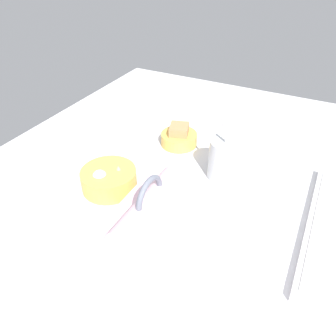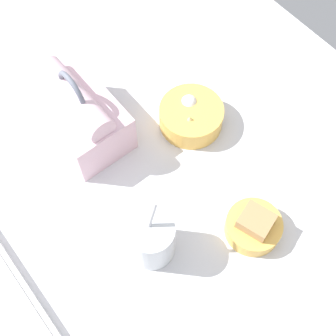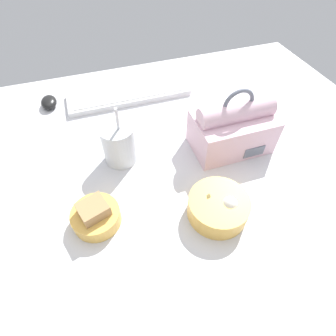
{
  "view_description": "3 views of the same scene",
  "coord_description": "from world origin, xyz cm",
  "px_view_note": "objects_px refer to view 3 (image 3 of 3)",
  "views": [
    {
      "loc": [
        56.06,
        25.5,
        53.12
      ],
      "look_at": [
        -0.52,
        -3.38,
        7.0
      ],
      "focal_mm": 35.0,
      "sensor_mm": 36.0,
      "label": 1
    },
    {
      "loc": [
        -32.69,
        22.23,
        85.95
      ],
      "look_at": [
        -0.52,
        -3.38,
        7.0
      ],
      "focal_mm": 50.0,
      "sensor_mm": 36.0,
      "label": 2
    },
    {
      "loc": [
        -13.11,
        -41.31,
        53.74
      ],
      "look_at": [
        -0.52,
        -3.38,
        7.0
      ],
      "focal_mm": 28.0,
      "sensor_mm": 36.0,
      "label": 3
    }
  ],
  "objects_px": {
    "keyboard": "(129,94)",
    "soup_cup": "(119,144)",
    "bento_bowl_snacks": "(218,206)",
    "lunch_bag": "(232,128)",
    "computer_mouse": "(49,102)",
    "bento_bowl_sandwich": "(96,216)"
  },
  "relations": [
    {
      "from": "soup_cup",
      "to": "bento_bowl_sandwich",
      "type": "height_order",
      "value": "soup_cup"
    },
    {
      "from": "bento_bowl_sandwich",
      "to": "computer_mouse",
      "type": "distance_m",
      "value": 0.48
    },
    {
      "from": "bento_bowl_sandwich",
      "to": "bento_bowl_snacks",
      "type": "xyz_separation_m",
      "value": [
        0.26,
        -0.06,
        0.0
      ]
    },
    {
      "from": "lunch_bag",
      "to": "bento_bowl_sandwich",
      "type": "relative_size",
      "value": 1.96
    },
    {
      "from": "lunch_bag",
      "to": "soup_cup",
      "type": "relative_size",
      "value": 1.17
    },
    {
      "from": "lunch_bag",
      "to": "computer_mouse",
      "type": "xyz_separation_m",
      "value": [
        -0.47,
        0.35,
        -0.05
      ]
    },
    {
      "from": "keyboard",
      "to": "bento_bowl_snacks",
      "type": "xyz_separation_m",
      "value": [
        0.09,
        -0.51,
        0.02
      ]
    },
    {
      "from": "bento_bowl_sandwich",
      "to": "bento_bowl_snacks",
      "type": "height_order",
      "value": "bento_bowl_sandwich"
    },
    {
      "from": "lunch_bag",
      "to": "bento_bowl_sandwich",
      "type": "distance_m",
      "value": 0.41
    },
    {
      "from": "lunch_bag",
      "to": "soup_cup",
      "type": "height_order",
      "value": "lunch_bag"
    },
    {
      "from": "keyboard",
      "to": "soup_cup",
      "type": "height_order",
      "value": "soup_cup"
    },
    {
      "from": "lunch_bag",
      "to": "computer_mouse",
      "type": "distance_m",
      "value": 0.59
    },
    {
      "from": "bento_bowl_snacks",
      "to": "computer_mouse",
      "type": "xyz_separation_m",
      "value": [
        -0.34,
        0.54,
        -0.01
      ]
    },
    {
      "from": "soup_cup",
      "to": "bento_bowl_snacks",
      "type": "relative_size",
      "value": 1.32
    },
    {
      "from": "soup_cup",
      "to": "bento_bowl_snacks",
      "type": "xyz_separation_m",
      "value": [
        0.17,
        -0.23,
        -0.03
      ]
    },
    {
      "from": "keyboard",
      "to": "lunch_bag",
      "type": "distance_m",
      "value": 0.39
    },
    {
      "from": "keyboard",
      "to": "bento_bowl_snacks",
      "type": "relative_size",
      "value": 3.02
    },
    {
      "from": "lunch_bag",
      "to": "computer_mouse",
      "type": "relative_size",
      "value": 2.92
    },
    {
      "from": "keyboard",
      "to": "soup_cup",
      "type": "bearing_deg",
      "value": -106.69
    },
    {
      "from": "soup_cup",
      "to": "computer_mouse",
      "type": "relative_size",
      "value": 2.5
    },
    {
      "from": "lunch_bag",
      "to": "bento_bowl_snacks",
      "type": "height_order",
      "value": "lunch_bag"
    },
    {
      "from": "bento_bowl_snacks",
      "to": "keyboard",
      "type": "bearing_deg",
      "value": 99.56
    }
  ]
}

